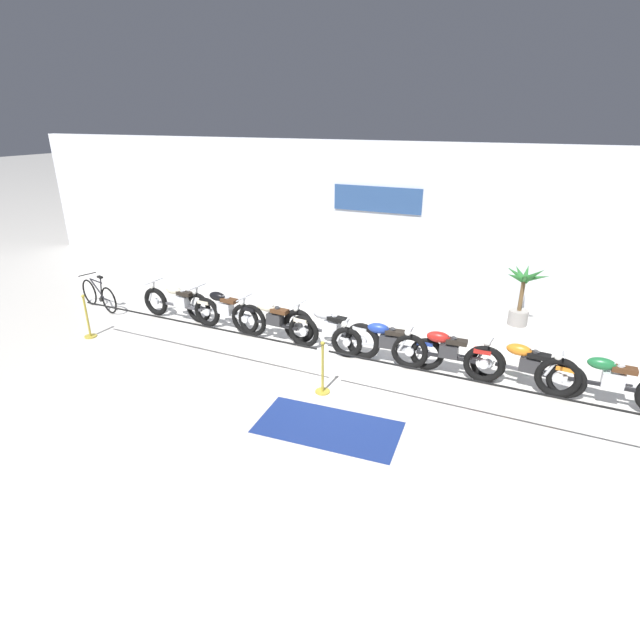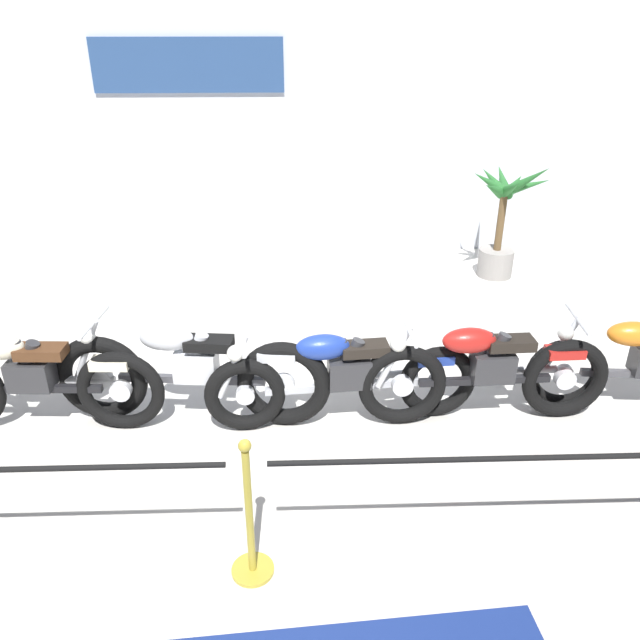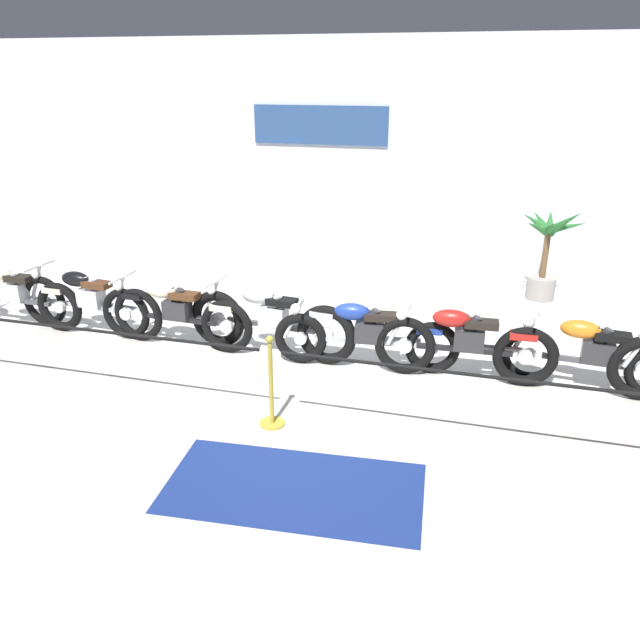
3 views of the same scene
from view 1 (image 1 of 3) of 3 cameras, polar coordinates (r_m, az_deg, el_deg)
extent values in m
plane|color=silver|center=(10.42, 2.95, -5.34)|extent=(120.00, 120.00, 0.00)
cube|color=silver|center=(14.38, 10.99, 11.00)|extent=(28.00, 0.25, 4.20)
cube|color=navy|center=(14.46, 6.53, 13.55)|extent=(2.57, 0.04, 0.70)
torus|color=black|center=(13.59, -18.24, 2.02)|extent=(0.75, 0.16, 0.74)
torus|color=black|center=(12.51, -12.78, 0.88)|extent=(0.75, 0.16, 0.74)
cylinder|color=silver|center=(13.59, -18.24, 2.02)|extent=(0.17, 0.09, 0.17)
cylinder|color=silver|center=(12.51, -12.78, 0.88)|extent=(0.17, 0.09, 0.17)
cylinder|color=silver|center=(13.56, -18.66, 3.20)|extent=(0.31, 0.07, 0.59)
cube|color=silver|center=(12.95, -15.53, 2.10)|extent=(0.37, 0.23, 0.26)
cylinder|color=silver|center=(12.91, -15.76, 2.96)|extent=(0.18, 0.12, 0.24)
cylinder|color=silver|center=(12.85, -15.48, 2.91)|extent=(0.18, 0.12, 0.24)
cylinder|color=silver|center=(12.90, -14.06, 1.52)|extent=(0.70, 0.09, 0.07)
cube|color=#47474C|center=(13.03, -15.63, 1.56)|extent=(1.33, 0.11, 0.06)
ellipsoid|color=beige|center=(13.01, -16.40, 3.33)|extent=(0.47, 0.24, 0.22)
cube|color=black|center=(12.79, -15.19, 2.94)|extent=(0.41, 0.21, 0.09)
cube|color=beige|center=(12.45, -13.06, 2.04)|extent=(0.33, 0.17, 0.08)
cylinder|color=silver|center=(13.40, -18.46, 4.21)|extent=(0.06, 0.62, 0.04)
sphere|color=silver|center=(13.50, -18.63, 3.69)|extent=(0.14, 0.14, 0.14)
torus|color=black|center=(12.80, -13.73, 1.36)|extent=(0.78, 0.17, 0.78)
torus|color=black|center=(11.78, -7.75, -0.04)|extent=(0.78, 0.17, 0.78)
cylinder|color=silver|center=(12.80, -13.73, 1.36)|extent=(0.19, 0.09, 0.19)
cylinder|color=silver|center=(11.78, -7.75, -0.04)|extent=(0.19, 0.09, 0.19)
cylinder|color=silver|center=(12.76, -14.15, 2.62)|extent=(0.31, 0.08, 0.59)
cube|color=silver|center=(12.18, -10.74, 1.35)|extent=(0.38, 0.25, 0.26)
cylinder|color=silver|center=(12.14, -10.96, 2.26)|extent=(0.19, 0.12, 0.24)
cylinder|color=silver|center=(12.09, -10.66, 2.20)|extent=(0.19, 0.12, 0.24)
cylinder|color=silver|center=(12.15, -9.18, 0.69)|extent=(0.70, 0.13, 0.07)
cube|color=#ADAFB5|center=(12.26, -10.87, 0.78)|extent=(1.33, 0.17, 0.06)
ellipsoid|color=black|center=(12.24, -11.66, 2.67)|extent=(0.48, 0.26, 0.22)
cube|color=#4C2D19|center=(12.03, -10.34, 2.22)|extent=(0.41, 0.23, 0.09)
cube|color=black|center=(11.70, -8.02, 1.29)|extent=(0.33, 0.19, 0.08)
cylinder|color=silver|center=(12.60, -13.89, 3.68)|extent=(0.09, 0.62, 0.04)
sphere|color=silver|center=(12.70, -14.10, 3.13)|extent=(0.14, 0.14, 0.14)
torus|color=black|center=(11.91, -8.55, 0.10)|extent=(0.76, 0.14, 0.75)
torus|color=black|center=(11.11, -1.89, -1.32)|extent=(0.76, 0.14, 0.75)
cylinder|color=silver|center=(11.91, -8.55, 0.10)|extent=(0.18, 0.09, 0.18)
cylinder|color=silver|center=(11.11, -1.89, -1.32)|extent=(0.18, 0.09, 0.18)
cylinder|color=silver|center=(11.85, -8.99, 1.44)|extent=(0.31, 0.07, 0.59)
cube|color=#2D2D30|center=(11.40, -5.15, 0.11)|extent=(0.37, 0.24, 0.26)
cylinder|color=#2D2D30|center=(11.35, -5.36, 1.08)|extent=(0.18, 0.12, 0.24)
cylinder|color=#2D2D30|center=(11.31, -5.01, 1.01)|extent=(0.18, 0.12, 0.24)
cylinder|color=silver|center=(11.42, -3.48, -0.56)|extent=(0.70, 0.10, 0.07)
cube|color=black|center=(11.48, -5.34, -0.49)|extent=(1.27, 0.11, 0.06)
ellipsoid|color=beige|center=(11.42, -6.18, 1.52)|extent=(0.47, 0.24, 0.22)
cube|color=#4C2D19|center=(11.26, -4.63, 1.03)|extent=(0.41, 0.22, 0.09)
cube|color=beige|center=(11.03, -2.14, 0.03)|extent=(0.33, 0.17, 0.08)
cylinder|color=silver|center=(11.70, -8.63, 2.58)|extent=(0.06, 0.62, 0.04)
sphere|color=silver|center=(11.79, -8.90, 2.00)|extent=(0.14, 0.14, 0.14)
torus|color=black|center=(11.32, -2.44, -0.70)|extent=(0.82, 0.22, 0.81)
torus|color=black|center=(10.60, 4.89, -2.42)|extent=(0.82, 0.22, 0.81)
cylinder|color=silver|center=(11.32, -2.44, -0.70)|extent=(0.20, 0.10, 0.19)
cylinder|color=silver|center=(10.60, 4.89, -2.42)|extent=(0.20, 0.10, 0.19)
cylinder|color=silver|center=(11.25, -2.85, 0.71)|extent=(0.31, 0.08, 0.59)
cube|color=silver|center=(10.85, 1.34, -0.82)|extent=(0.38, 0.25, 0.26)
cylinder|color=silver|center=(10.79, 1.16, 0.20)|extent=(0.19, 0.13, 0.24)
cylinder|color=silver|center=(10.75, 1.54, 0.11)|extent=(0.19, 0.13, 0.24)
cylinder|color=silver|center=(10.89, 3.07, -1.56)|extent=(0.70, 0.14, 0.07)
cube|color=#47474C|center=(10.93, 1.11, -1.44)|extent=(1.28, 0.18, 0.06)
ellipsoid|color=#B7BABF|center=(10.86, 0.29, 0.68)|extent=(0.48, 0.26, 0.22)
cube|color=black|center=(10.71, 1.96, 0.12)|extent=(0.42, 0.24, 0.09)
cube|color=#B7BABF|center=(10.51, 4.69, -0.95)|extent=(0.33, 0.19, 0.08)
cylinder|color=silver|center=(11.10, -2.40, 1.89)|extent=(0.10, 0.62, 0.04)
sphere|color=silver|center=(11.19, -2.73, 1.29)|extent=(0.14, 0.14, 0.14)
torus|color=black|center=(10.68, 3.09, -2.54)|extent=(0.70, 0.19, 0.70)
torus|color=black|center=(10.38, 12.11, -3.81)|extent=(0.70, 0.19, 0.70)
cylinder|color=silver|center=(10.68, 3.09, -2.54)|extent=(0.17, 0.09, 0.16)
cylinder|color=silver|center=(10.38, 12.11, -3.81)|extent=(0.17, 0.09, 0.16)
cylinder|color=silver|center=(10.58, 2.65, -1.08)|extent=(0.31, 0.08, 0.59)
cube|color=#2D2D30|center=(10.42, 7.84, -2.42)|extent=(0.38, 0.25, 0.26)
cylinder|color=#2D2D30|center=(10.34, 7.68, -1.38)|extent=(0.19, 0.13, 0.24)
cylinder|color=#2D2D30|center=(10.33, 8.12, -1.44)|extent=(0.19, 0.13, 0.24)
cylinder|color=silver|center=(10.55, 9.56, -3.03)|extent=(0.70, 0.13, 0.07)
cube|color=#ADAFB5|center=(10.49, 7.54, -3.08)|extent=(1.36, 0.18, 0.06)
ellipsoid|color=navy|center=(10.35, 6.68, -0.94)|extent=(0.48, 0.26, 0.22)
cube|color=black|center=(10.31, 8.61, -1.41)|extent=(0.42, 0.24, 0.09)
cube|color=navy|center=(10.28, 11.94, -2.56)|extent=(0.33, 0.19, 0.08)
cylinder|color=silver|center=(10.45, 3.25, 0.18)|extent=(0.09, 0.62, 0.04)
sphere|color=silver|center=(10.53, 2.82, -0.47)|extent=(0.14, 0.14, 0.14)
torus|color=black|center=(10.33, 10.20, -3.55)|extent=(0.77, 0.15, 0.77)
torus|color=black|center=(10.17, 18.18, -4.81)|extent=(0.77, 0.15, 0.77)
cylinder|color=silver|center=(10.33, 10.20, -3.55)|extent=(0.18, 0.09, 0.18)
cylinder|color=silver|center=(10.17, 18.18, -4.81)|extent=(0.18, 0.09, 0.18)
cylinder|color=silver|center=(10.23, 9.81, -2.05)|extent=(0.31, 0.07, 0.59)
cube|color=#2D2D30|center=(10.15, 14.52, -3.42)|extent=(0.37, 0.23, 0.26)
cylinder|color=#2D2D30|center=(10.07, 14.40, -2.36)|extent=(0.18, 0.12, 0.24)
cylinder|color=#2D2D30|center=(10.07, 14.86, -2.43)|extent=(0.18, 0.12, 0.24)
cylinder|color=silver|center=(10.31, 16.21, -4.06)|extent=(0.70, 0.10, 0.07)
cube|color=black|center=(10.22, 14.17, -4.09)|extent=(1.16, 0.10, 0.06)
ellipsoid|color=#B21E19|center=(10.07, 13.37, -1.89)|extent=(0.47, 0.24, 0.22)
cube|color=black|center=(10.05, 15.37, -2.41)|extent=(0.41, 0.22, 0.09)
cube|color=#B21E19|center=(10.06, 18.09, -3.38)|extent=(0.33, 0.17, 0.08)
cylinder|color=silver|center=(10.10, 10.52, -0.76)|extent=(0.06, 0.62, 0.04)
sphere|color=silver|center=(10.17, 10.02, -1.42)|extent=(0.14, 0.14, 0.14)
torus|color=black|center=(10.32, 18.62, -4.70)|extent=(0.70, 0.17, 0.69)
torus|color=black|center=(10.22, 26.33, -6.25)|extent=(0.70, 0.17, 0.69)
cylinder|color=silver|center=(10.32, 18.62, -4.70)|extent=(0.17, 0.09, 0.16)
cylinder|color=silver|center=(10.22, 26.33, -6.25)|extent=(0.17, 0.09, 0.16)
cylinder|color=silver|center=(10.21, 18.32, -3.18)|extent=(0.31, 0.08, 0.59)
cube|color=#2D2D30|center=(10.17, 22.86, -4.74)|extent=(0.38, 0.25, 0.26)
cylinder|color=#2D2D30|center=(10.09, 22.79, -3.68)|extent=(0.19, 0.12, 0.24)
cylinder|color=#2D2D30|center=(10.09, 23.25, -3.77)|extent=(0.19, 0.12, 0.24)
cylinder|color=silver|center=(10.34, 24.49, -5.44)|extent=(0.70, 0.13, 0.07)
cube|color=#47474C|center=(10.24, 22.46, -5.38)|extent=(1.13, 0.16, 0.06)
ellipsoid|color=orange|center=(10.08, 21.79, -3.16)|extent=(0.48, 0.26, 0.22)
cube|color=black|center=(10.07, 23.77, -3.77)|extent=(0.42, 0.23, 0.09)
cube|color=orange|center=(10.11, 26.29, -4.95)|extent=(0.33, 0.19, 0.08)
cylinder|color=silver|center=(10.09, 19.11, -1.93)|extent=(0.09, 0.62, 0.04)
sphere|color=silver|center=(10.16, 18.57, -2.57)|extent=(0.14, 0.14, 0.14)
torus|color=black|center=(10.15, 25.53, -5.95)|extent=(0.81, 0.14, 0.80)
cylinder|color=silver|center=(10.15, 25.53, -5.95)|extent=(0.19, 0.08, 0.19)
cylinder|color=silver|center=(10.02, 25.29, -4.44)|extent=(0.30, 0.06, 0.59)
cube|color=silver|center=(10.17, 30.49, -5.85)|extent=(0.36, 0.22, 0.26)
cylinder|color=silver|center=(10.08, 30.49, -4.81)|extent=(0.18, 0.11, 0.24)
cylinder|color=silver|center=(10.10, 30.94, -4.88)|extent=(0.18, 0.11, 0.24)
cylinder|color=silver|center=(10.41, 31.91, -6.43)|extent=(0.70, 0.08, 0.07)
cube|color=black|center=(10.23, 30.07, -6.51)|extent=(1.30, 0.08, 0.06)
ellipsoid|color=#1E6B38|center=(10.03, 29.49, -4.35)|extent=(0.46, 0.23, 0.22)
cube|color=#4C2D19|center=(10.10, 31.46, -4.85)|extent=(0.40, 0.21, 0.09)
cylinder|color=silver|center=(9.92, 26.17, -3.15)|extent=(0.04, 0.62, 0.04)
sphere|color=silver|center=(9.97, 25.58, -3.81)|extent=(0.14, 0.14, 0.14)
torus|color=black|center=(15.04, -24.84, 2.91)|extent=(0.70, 0.22, 0.71)
torus|color=black|center=(14.16, -22.97, 2.09)|extent=(0.70, 0.22, 0.71)
cylinder|color=black|center=(14.57, -24.16, 3.37)|extent=(0.59, 0.19, 0.43)
cylinder|color=black|center=(14.47, -24.19, 4.07)|extent=(0.54, 0.17, 0.04)
cylinder|color=black|center=(14.33, -23.75, 3.48)|extent=(0.15, 0.07, 0.55)
cube|color=black|center=(14.22, -23.85, 4.51)|extent=(0.19, 0.12, 0.05)
cylinder|color=black|center=(14.33, -23.37, 2.26)|extent=(0.45, 0.14, 0.03)
cylinder|color=black|center=(14.84, -25.06, 4.75)|extent=(0.15, 0.47, 0.03)
cylinder|color=black|center=(14.55, -23.74, 2.15)|extent=(0.13, 0.08, 0.12)
cylinder|color=gray|center=(13.32, 21.68, 0.29)|extent=(0.47, 0.47, 0.38)
cylinder|color=brown|center=(13.13, 22.04, 2.68)|extent=(0.10, 0.10, 0.81)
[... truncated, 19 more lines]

